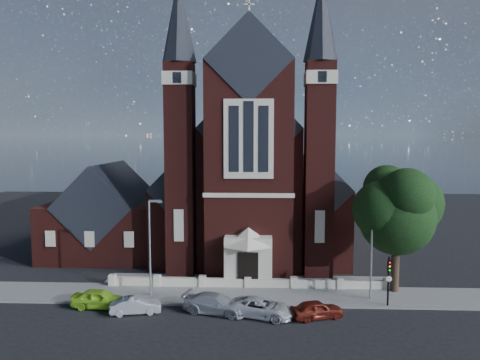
{
  "coord_description": "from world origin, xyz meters",
  "views": [
    {
      "loc": [
        1.08,
        -33.27,
        13.29
      ],
      "look_at": [
        -0.94,
        12.0,
        8.99
      ],
      "focal_mm": 35.0,
      "sensor_mm": 36.0,
      "label": 1
    }
  ],
  "objects_px": {
    "street_lamp_right": "(373,244)",
    "car_dark_red": "(317,309)",
    "street_tree": "(399,212)",
    "car_lime_van": "(100,299)",
    "car_silver_b": "(216,304)",
    "church": "(252,178)",
    "car_silver_a": "(136,305)",
    "street_lamp_left": "(151,242)",
    "car_white_suv": "(262,308)",
    "parish_hall": "(109,218)",
    "traffic_signal": "(389,275)"
  },
  "relations": [
    {
      "from": "street_lamp_right",
      "to": "car_dark_red",
      "type": "relative_size",
      "value": 2.08
    },
    {
      "from": "street_tree",
      "to": "car_lime_van",
      "type": "height_order",
      "value": "street_tree"
    },
    {
      "from": "street_tree",
      "to": "car_silver_b",
      "type": "xyz_separation_m",
      "value": [
        -14.85,
        -5.05,
        -6.24
      ]
    },
    {
      "from": "church",
      "to": "car_dark_red",
      "type": "height_order",
      "value": "church"
    },
    {
      "from": "car_silver_a",
      "to": "street_lamp_left",
      "type": "bearing_deg",
      "value": -17.71
    },
    {
      "from": "car_lime_van",
      "to": "car_white_suv",
      "type": "height_order",
      "value": "car_lime_van"
    },
    {
      "from": "car_white_suv",
      "to": "car_dark_red",
      "type": "bearing_deg",
      "value": -73.45
    },
    {
      "from": "car_silver_b",
      "to": "car_white_suv",
      "type": "bearing_deg",
      "value": -83.7
    },
    {
      "from": "car_dark_red",
      "to": "street_lamp_left",
      "type": "bearing_deg",
      "value": 54.36
    },
    {
      "from": "parish_hall",
      "to": "traffic_signal",
      "type": "relative_size",
      "value": 3.05
    },
    {
      "from": "church",
      "to": "street_tree",
      "type": "height_order",
      "value": "church"
    },
    {
      "from": "church",
      "to": "car_white_suv",
      "type": "relative_size",
      "value": 7.08
    },
    {
      "from": "car_lime_van",
      "to": "street_lamp_left",
      "type": "bearing_deg",
      "value": -48.46
    },
    {
      "from": "street_lamp_left",
      "to": "car_white_suv",
      "type": "height_order",
      "value": "street_lamp_left"
    },
    {
      "from": "street_tree",
      "to": "car_lime_van",
      "type": "bearing_deg",
      "value": -169.54
    },
    {
      "from": "parish_hall",
      "to": "car_silver_a",
      "type": "xyz_separation_m",
      "value": [
        7.75,
        -17.71,
        -3.39
      ]
    },
    {
      "from": "church",
      "to": "parish_hall",
      "type": "xyz_separation_m",
      "value": [
        -16.0,
        -4.94,
        -4.17
      ]
    },
    {
      "from": "car_lime_van",
      "to": "car_silver_b",
      "type": "bearing_deg",
      "value": -91.03
    },
    {
      "from": "car_lime_van",
      "to": "car_dark_red",
      "type": "bearing_deg",
      "value": -91.55
    },
    {
      "from": "street_lamp_right",
      "to": "church",
      "type": "bearing_deg",
      "value": 118.04
    },
    {
      "from": "car_silver_a",
      "to": "car_dark_red",
      "type": "bearing_deg",
      "value": -103.75
    },
    {
      "from": "parish_hall",
      "to": "car_silver_a",
      "type": "distance_m",
      "value": 19.63
    },
    {
      "from": "street_tree",
      "to": "car_silver_b",
      "type": "height_order",
      "value": "street_tree"
    },
    {
      "from": "parish_hall",
      "to": "street_lamp_right",
      "type": "bearing_deg",
      "value": -28.22
    },
    {
      "from": "traffic_signal",
      "to": "car_silver_b",
      "type": "relative_size",
      "value": 0.81
    },
    {
      "from": "car_lime_van",
      "to": "church",
      "type": "bearing_deg",
      "value": -24.58
    },
    {
      "from": "parish_hall",
      "to": "car_dark_red",
      "type": "xyz_separation_m",
      "value": [
        21.21,
        -18.02,
        -3.35
      ]
    },
    {
      "from": "street_tree",
      "to": "car_dark_red",
      "type": "distance_m",
      "value": 11.27
    },
    {
      "from": "church",
      "to": "car_dark_red",
      "type": "relative_size",
      "value": 8.96
    },
    {
      "from": "traffic_signal",
      "to": "car_silver_b",
      "type": "bearing_deg",
      "value": -172.39
    },
    {
      "from": "street_lamp_right",
      "to": "car_silver_a",
      "type": "xyz_separation_m",
      "value": [
        -18.34,
        -3.71,
        -3.98
      ]
    },
    {
      "from": "street_lamp_right",
      "to": "parish_hall",
      "type": "bearing_deg",
      "value": 151.78
    },
    {
      "from": "street_lamp_right",
      "to": "car_silver_a",
      "type": "height_order",
      "value": "street_lamp_right"
    },
    {
      "from": "street_tree",
      "to": "car_dark_red",
      "type": "relative_size",
      "value": 2.75
    },
    {
      "from": "street_lamp_left",
      "to": "car_silver_a",
      "type": "xyz_separation_m",
      "value": [
        -0.34,
        -3.71,
        -3.98
      ]
    },
    {
      "from": "church",
      "to": "street_lamp_left",
      "type": "relative_size",
      "value": 4.31
    },
    {
      "from": "traffic_signal",
      "to": "street_lamp_left",
      "type": "bearing_deg",
      "value": 175.24
    },
    {
      "from": "car_silver_b",
      "to": "street_tree",
      "type": "bearing_deg",
      "value": -55.88
    },
    {
      "from": "car_silver_a",
      "to": "parish_hall",
      "type": "bearing_deg",
      "value": 11.2
    },
    {
      "from": "street_lamp_left",
      "to": "car_dark_red",
      "type": "height_order",
      "value": "street_lamp_left"
    },
    {
      "from": "street_lamp_left",
      "to": "street_lamp_right",
      "type": "xyz_separation_m",
      "value": [
        18.0,
        0.0,
        0.0
      ]
    },
    {
      "from": "street_tree",
      "to": "car_dark_red",
      "type": "height_order",
      "value": "street_tree"
    },
    {
      "from": "street_lamp_right",
      "to": "street_lamp_left",
      "type": "bearing_deg",
      "value": 180.0
    },
    {
      "from": "street_lamp_left",
      "to": "parish_hall",
      "type": "bearing_deg",
      "value": 120.02
    },
    {
      "from": "street_tree",
      "to": "street_lamp_right",
      "type": "height_order",
      "value": "street_tree"
    },
    {
      "from": "street_lamp_left",
      "to": "traffic_signal",
      "type": "relative_size",
      "value": 2.02
    },
    {
      "from": "church",
      "to": "car_silver_b",
      "type": "height_order",
      "value": "church"
    },
    {
      "from": "street_lamp_right",
      "to": "car_lime_van",
      "type": "xyz_separation_m",
      "value": [
        -21.4,
        -2.71,
        -3.86
      ]
    },
    {
      "from": "car_lime_van",
      "to": "car_silver_a",
      "type": "distance_m",
      "value": 3.22
    },
    {
      "from": "street_lamp_right",
      "to": "car_silver_b",
      "type": "relative_size",
      "value": 1.63
    }
  ]
}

